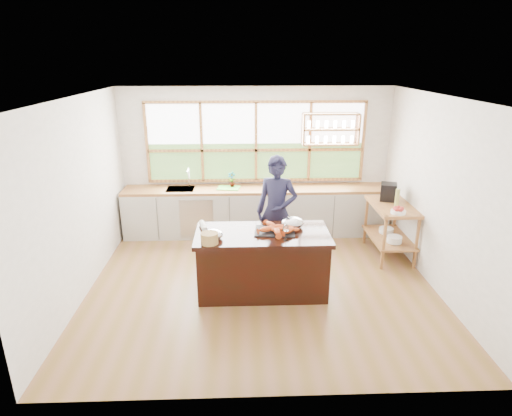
{
  "coord_description": "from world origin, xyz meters",
  "views": [
    {
      "loc": [
        -0.29,
        -5.62,
        3.19
      ],
      "look_at": [
        -0.08,
        0.15,
        1.14
      ],
      "focal_mm": 30.0,
      "sensor_mm": 36.0,
      "label": 1
    }
  ],
  "objects_px": {
    "espresso_machine": "(388,192)",
    "wicker_basket": "(209,238)",
    "island": "(262,262)",
    "cook": "(277,212)"
  },
  "relations": [
    {
      "from": "island",
      "to": "wicker_basket",
      "type": "height_order",
      "value": "wicker_basket"
    },
    {
      "from": "cook",
      "to": "wicker_basket",
      "type": "bearing_deg",
      "value": -112.52
    },
    {
      "from": "cook",
      "to": "wicker_basket",
      "type": "relative_size",
      "value": 7.81
    },
    {
      "from": "espresso_machine",
      "to": "wicker_basket",
      "type": "distance_m",
      "value": 3.35
    },
    {
      "from": "cook",
      "to": "espresso_machine",
      "type": "height_order",
      "value": "cook"
    },
    {
      "from": "wicker_basket",
      "to": "espresso_machine",
      "type": "bearing_deg",
      "value": 30.09
    },
    {
      "from": "island",
      "to": "wicker_basket",
      "type": "xyz_separation_m",
      "value": [
        -0.7,
        -0.32,
        0.52
      ]
    },
    {
      "from": "island",
      "to": "cook",
      "type": "distance_m",
      "value": 1.0
    },
    {
      "from": "wicker_basket",
      "to": "cook",
      "type": "bearing_deg",
      "value": 50.67
    },
    {
      "from": "cook",
      "to": "espresso_machine",
      "type": "xyz_separation_m",
      "value": [
        1.92,
        0.49,
        0.15
      ]
    }
  ]
}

